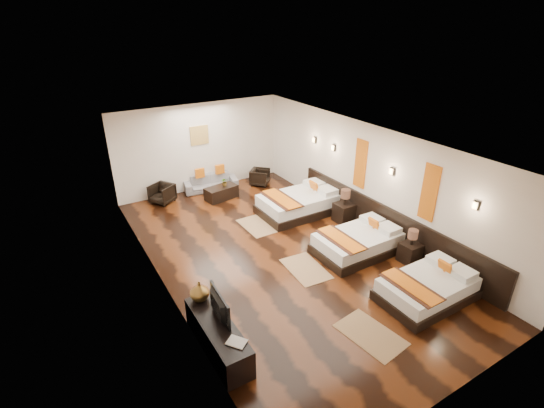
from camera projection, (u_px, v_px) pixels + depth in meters
floor at (278, 253)px, 9.69m from camera, size 5.50×9.50×0.01m
ceiling at (279, 141)px, 8.48m from camera, size 5.50×9.50×0.01m
back_wall at (200, 147)px, 12.75m from camera, size 5.50×0.01×2.80m
left_wall at (159, 232)px, 7.80m from camera, size 0.01×9.50×2.80m
right_wall at (368, 178)px, 10.37m from camera, size 0.01×9.50×2.80m
headboard_panel at (385, 223)px, 10.14m from camera, size 0.08×6.60×0.90m
bed_near at (428, 288)px, 8.04m from camera, size 1.95×1.22×0.74m
bed_mid at (358, 242)px, 9.63m from camera, size 2.05×1.29×0.78m
bed_far at (299, 203)px, 11.56m from camera, size 2.27×1.43×0.87m
nightstand_a at (410, 250)px, 9.24m from camera, size 0.42×0.42×0.83m
nightstand_b at (344, 210)px, 11.03m from camera, size 0.49×0.49×0.96m
jute_mat_near at (370, 335)px, 7.21m from camera, size 0.90×1.29×0.01m
jute_mat_mid at (306, 269)px, 9.08m from camera, size 0.84×1.25×0.01m
jute_mat_far at (258, 226)px, 10.93m from camera, size 0.76×1.21×0.01m
tv_console at (218, 336)px, 6.81m from camera, size 0.50×1.80×0.55m
tv at (215, 306)px, 6.72m from camera, size 0.16×0.85×0.49m
book at (233, 347)px, 6.20m from camera, size 0.36×0.38×0.03m
figurine at (199, 291)px, 7.18m from camera, size 0.46×0.46×0.37m
sofa at (211, 183)px, 13.09m from camera, size 1.82×1.00×0.50m
armchair_left at (162, 194)px, 12.19m from camera, size 0.87×0.87×0.58m
armchair_right at (260, 177)px, 13.47m from camera, size 0.84×0.84×0.55m
coffee_table at (221, 193)px, 12.47m from camera, size 1.07×0.66×0.40m
table_plant at (225, 182)px, 12.41m from camera, size 0.28×0.25×0.27m
orange_panel_a at (429, 193)px, 8.76m from camera, size 0.04×0.40×1.30m
orange_panel_b at (361, 164)px, 10.46m from camera, size 0.04×0.40×1.30m
sconce_near at (476, 205)px, 7.83m from camera, size 0.07×0.12×0.18m
sconce_mid at (392, 171)px, 9.53m from camera, size 0.07×0.12×0.18m
sconce_far at (334, 148)px, 11.23m from camera, size 0.07×0.12×0.18m
sconce_lounge at (314, 140)px, 11.93m from camera, size 0.07×0.12×0.18m
gold_artwork at (199, 135)px, 12.57m from camera, size 0.60×0.04×0.60m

